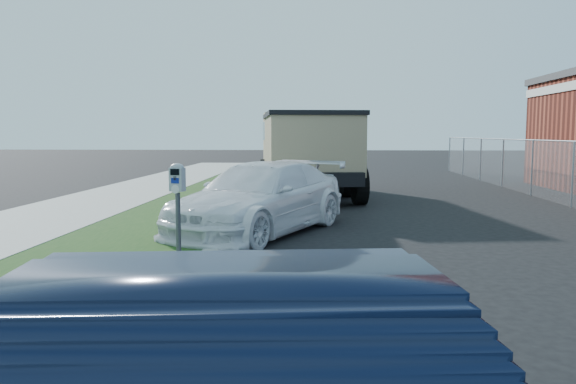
{
  "coord_description": "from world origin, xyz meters",
  "views": [
    {
      "loc": [
        -0.8,
        -8.66,
        2.01
      ],
      "look_at": [
        -1.4,
        1.0,
        1.0
      ],
      "focal_mm": 35.0,
      "sensor_mm": 36.0,
      "label": 1
    }
  ],
  "objects": [
    {
      "name": "chainlink_fence",
      "position": [
        6.0,
        7.0,
        1.26
      ],
      "size": [
        0.06,
        30.06,
        30.0
      ],
      "color": "slate",
      "rests_on": "ground"
    },
    {
      "name": "ground",
      "position": [
        0.0,
        0.0,
        0.0
      ],
      "size": [
        120.0,
        120.0,
        0.0
      ],
      "primitive_type": "plane",
      "color": "black",
      "rests_on": "ground"
    },
    {
      "name": "dump_truck",
      "position": [
        -1.38,
        9.9,
        1.55
      ],
      "size": [
        3.64,
        7.33,
        2.76
      ],
      "rotation": [
        0.0,
        0.0,
        0.14
      ],
      "color": "black",
      "rests_on": "ground"
    },
    {
      "name": "white_wagon",
      "position": [
        -2.03,
        2.64,
        0.71
      ],
      "size": [
        3.87,
        5.31,
        1.43
      ],
      "primitive_type": "imported",
      "rotation": [
        0.0,
        0.0,
        -0.43
      ],
      "color": "white",
      "rests_on": "ground"
    },
    {
      "name": "streetside",
      "position": [
        -5.57,
        2.0,
        0.07
      ],
      "size": [
        6.12,
        50.0,
        0.15
      ],
      "color": "gray",
      "rests_on": "ground"
    },
    {
      "name": "parking_meter",
      "position": [
        -2.78,
        -1.16,
        1.2
      ],
      "size": [
        0.23,
        0.18,
        1.47
      ],
      "rotation": [
        0.0,
        0.0,
        -0.24
      ],
      "color": "#3F4247",
      "rests_on": "ground"
    }
  ]
}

